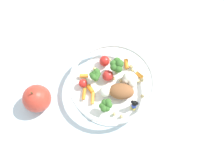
% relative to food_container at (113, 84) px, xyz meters
% --- Properties ---
extents(ground_plane, '(2.40, 2.40, 0.00)m').
position_rel_food_container_xyz_m(ground_plane, '(-0.02, 0.01, -0.03)').
color(ground_plane, silver).
extents(food_container, '(0.24, 0.24, 0.07)m').
position_rel_food_container_xyz_m(food_container, '(0.00, 0.00, 0.00)').
color(food_container, white).
rests_on(food_container, ground_plane).
extents(loose_apple, '(0.08, 0.08, 0.09)m').
position_rel_food_container_xyz_m(loose_apple, '(-0.05, -0.21, 0.01)').
color(loose_apple, '#BC3828').
rests_on(loose_apple, ground_plane).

